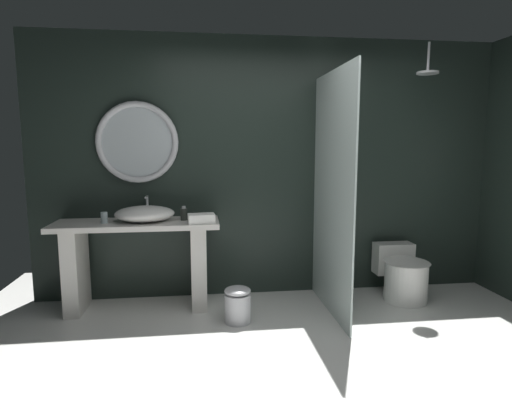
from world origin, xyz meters
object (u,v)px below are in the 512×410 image
round_wall_mirror (137,142)px  waste_bin (238,304)px  folded_hand_towel (201,219)px  tumbler_cup (104,218)px  soap_dispenser (184,214)px  rain_shower_head (428,70)px  toilet (403,275)px  vessel_sink (145,214)px

round_wall_mirror → waste_bin: 1.80m
folded_hand_towel → tumbler_cup: bearing=172.7°
soap_dispenser → rain_shower_head: rain_shower_head is taller
round_wall_mirror → rain_shower_head: bearing=-6.3°
tumbler_cup → soap_dispenser: soap_dispenser is taller
waste_bin → toilet: bearing=12.2°
toilet → waste_bin: size_ratio=1.98×
waste_bin → folded_hand_towel: size_ratio=1.34×
round_wall_mirror → vessel_sink: bearing=-72.0°
vessel_sink → soap_dispenser: vessel_sink is taller
rain_shower_head → folded_hand_towel: (-2.16, -0.09, -1.36)m
vessel_sink → rain_shower_head: size_ratio=1.87×
vessel_sink → folded_hand_towel: size_ratio=2.29×
tumbler_cup → round_wall_mirror: bearing=45.0°
tumbler_cup → round_wall_mirror: (0.28, 0.28, 0.68)m
round_wall_mirror → tumbler_cup: bearing=-135.0°
tumbler_cup → soap_dispenser: (0.71, 0.07, 0.01)m
soap_dispenser → tumbler_cup: bearing=-174.7°
round_wall_mirror → toilet: 2.93m
vessel_sink → toilet: 2.61m
rain_shower_head → soap_dispenser: bearing=177.7°
vessel_sink → tumbler_cup: bearing=-172.7°
folded_hand_towel → waste_bin: bearing=-44.6°
tumbler_cup → folded_hand_towel: size_ratio=0.43×
folded_hand_towel → round_wall_mirror: bearing=146.7°
soap_dispenser → round_wall_mirror: 0.83m
round_wall_mirror → folded_hand_towel: size_ratio=3.27×
soap_dispenser → waste_bin: (0.46, -0.48, -0.73)m
toilet → folded_hand_towel: folded_hand_towel is taller
round_wall_mirror → folded_hand_towel: bearing=-33.3°
soap_dispenser → round_wall_mirror: bearing=153.8°
toilet → vessel_sink: bearing=178.0°
vessel_sink → round_wall_mirror: (-0.08, 0.23, 0.66)m
round_wall_mirror → waste_bin: (0.90, -0.69, -1.40)m
tumbler_cup → vessel_sink: bearing=7.3°
soap_dispenser → vessel_sink: bearing=-176.7°
toilet → rain_shower_head: bearing=6.7°
waste_bin → folded_hand_towel: bearing=135.4°
toilet → tumbler_cup: bearing=179.1°
tumbler_cup → round_wall_mirror: 0.79m
vessel_sink → tumbler_cup: (-0.36, -0.05, -0.02)m
soap_dispenser → toilet: (2.16, -0.11, -0.65)m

